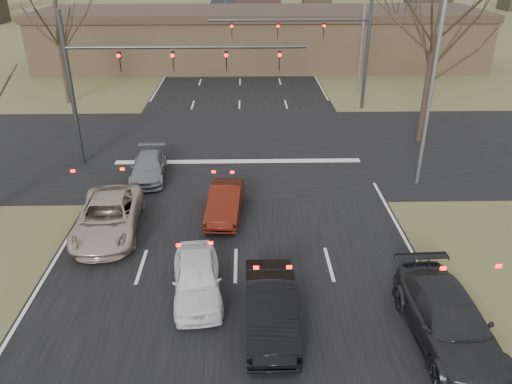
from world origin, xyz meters
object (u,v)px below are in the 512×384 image
mast_arm_near (133,70)px  car_grey_ahead (149,167)px  mast_arm_far (328,38)px  car_black_hatch (271,307)px  streetlight_right_near (430,72)px  car_white_sedan (197,278)px  streetlight_right_far (361,21)px  car_silver_suv (108,217)px  car_charcoal_sedan (448,320)px  building (260,37)px  car_red_ahead (225,202)px

mast_arm_near → car_grey_ahead: size_ratio=2.97×
mast_arm_far → car_black_hatch: (-5.04, -23.29, -4.29)m
streetlight_right_near → car_black_hatch: 13.73m
car_grey_ahead → car_white_sedan: bearing=-75.3°
streetlight_right_far → car_silver_suv: (-14.58, -21.46, -4.85)m
car_charcoal_sedan → car_white_sedan: bearing=160.2°
building → mast_arm_far: mast_arm_far is taller
car_white_sedan → car_red_ahead: (0.77, 5.56, -0.03)m
building → car_silver_suv: size_ratio=8.02×
streetlight_right_far → car_grey_ahead: bearing=-131.0°
car_white_sedan → car_charcoal_sedan: (7.64, -2.40, 0.08)m
building → car_grey_ahead: 27.82m
car_grey_ahead → car_silver_suv: bearing=-101.4°
car_red_ahead → mast_arm_far: bearing=72.1°
streetlight_right_near → car_silver_suv: 15.55m
car_silver_suv → streetlight_right_far: bearing=51.3°
car_charcoal_sedan → car_red_ahead: bearing=128.4°
streetlight_right_far → building: bearing=123.6°
building → streetlight_right_far: (7.32, -11.00, 2.92)m
streetlight_right_near → car_red_ahead: size_ratio=2.54×
car_red_ahead → car_silver_suv: bearing=-159.3°
streetlight_right_far → mast_arm_near: bearing=-136.1°
car_white_sedan → car_charcoal_sedan: car_charcoal_sedan is taller
building → car_white_sedan: size_ratio=10.68×
mast_arm_far → car_black_hatch: bearing=-102.2°
mast_arm_far → car_white_sedan: mast_arm_far is taller
mast_arm_far → streetlight_right_near: streetlight_right_near is taller
streetlight_right_near → car_white_sedan: size_ratio=2.52×
car_silver_suv → car_white_sedan: size_ratio=1.33×
streetlight_right_near → car_black_hatch: size_ratio=2.27×
mast_arm_near → mast_arm_far: 15.17m
car_white_sedan → car_red_ahead: size_ratio=1.01×
streetlight_right_far → car_grey_ahead: size_ratio=2.45×
car_charcoal_sedan → car_grey_ahead: size_ratio=1.28×
car_black_hatch → car_grey_ahead: car_black_hatch is taller
mast_arm_far → car_charcoal_sedan: 24.43m
building → car_red_ahead: 31.26m
mast_arm_near → car_black_hatch: (6.37, -13.29, -4.35)m
building → car_black_hatch: bearing=-91.3°
building → car_silver_suv: 33.32m
car_grey_ahead → mast_arm_near: bearing=105.3°
mast_arm_far → car_black_hatch: size_ratio=2.53×
mast_arm_near → car_white_sedan: size_ratio=3.05×
streetlight_right_near → car_red_ahead: (-9.32, -3.09, -4.94)m
streetlight_right_near → car_silver_suv: (-14.08, -4.46, -4.85)m
mast_arm_far → car_silver_suv: bearing=-123.2°
car_white_sedan → car_grey_ahead: 10.23m
streetlight_right_near → car_grey_ahead: (-13.37, 1.04, -4.99)m
building → streetlight_right_near: size_ratio=4.24×
car_black_hatch → car_white_sedan: bearing=145.8°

